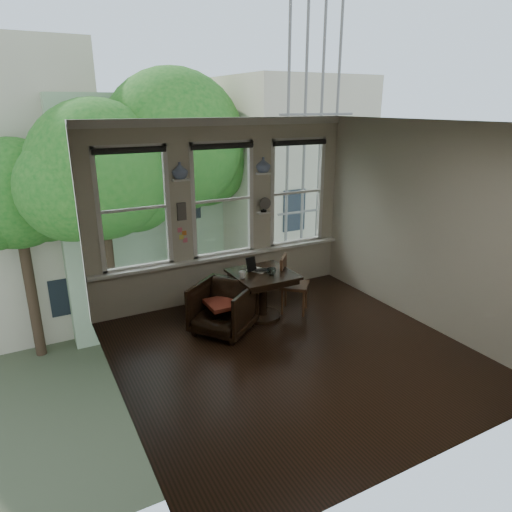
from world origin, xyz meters
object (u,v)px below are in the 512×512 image
laptop (265,271)px  table (263,295)px  side_chair_right (295,285)px  armchair_left (223,308)px  mug (242,275)px

laptop → table: bearing=-143.7°
side_chair_right → laptop: size_ratio=2.94×
armchair_left → side_chair_right: bearing=57.4°
table → mug: size_ratio=8.16×
side_chair_right → laptop: bearing=124.4°
table → armchair_left: 0.75m
mug → laptop: bearing=9.8°
armchair_left → side_chair_right: 1.31m
table → laptop: (0.06, 0.03, 0.39)m
armchair_left → laptop: bearing=64.5°
armchair_left → side_chair_right: side_chair_right is taller
table → armchair_left: size_ratio=1.10×
armchair_left → mug: mug is taller
side_chair_right → armchair_left: bearing=135.6°
laptop → mug: size_ratio=2.84×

